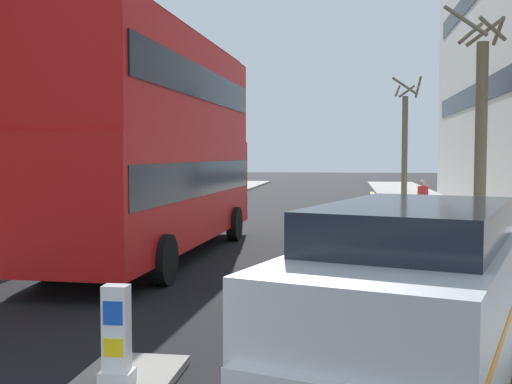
% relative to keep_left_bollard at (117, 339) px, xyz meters
% --- Properties ---
extents(sidewalk_right, '(4.00, 80.00, 0.14)m').
position_rel_keep_left_bollard_xyz_m(sidewalk_right, '(6.50, 12.40, -0.54)').
color(sidewalk_right, gray).
rests_on(sidewalk_right, ground).
extents(sidewalk_left, '(4.00, 80.00, 0.14)m').
position_rel_keep_left_bollard_xyz_m(sidewalk_left, '(-6.50, 12.40, -0.54)').
color(sidewalk_left, gray).
rests_on(sidewalk_left, ground).
extents(kerb_line_outer, '(0.10, 56.00, 0.01)m').
position_rel_keep_left_bollard_xyz_m(kerb_line_outer, '(4.40, 10.40, -0.60)').
color(kerb_line_outer, yellow).
rests_on(kerb_line_outer, ground).
extents(kerb_line_inner, '(0.10, 56.00, 0.01)m').
position_rel_keep_left_bollard_xyz_m(kerb_line_inner, '(4.24, 10.40, -0.60)').
color(kerb_line_inner, yellow).
rests_on(kerb_line_inner, ground).
extents(keep_left_bollard, '(0.36, 0.28, 1.11)m').
position_rel_keep_left_bollard_xyz_m(keep_left_bollard, '(0.00, 0.00, 0.00)').
color(keep_left_bollard, silver).
rests_on(keep_left_bollard, traffic_island).
extents(double_decker_bus_away, '(3.10, 10.89, 5.64)m').
position_rel_keep_left_bollard_xyz_m(double_decker_bus_away, '(-2.25, 9.05, 2.42)').
color(double_decker_bus_away, red).
rests_on(double_decker_bus_away, ground).
extents(taxi_minivan, '(3.26, 5.15, 2.12)m').
position_rel_keep_left_bollard_xyz_m(taxi_minivan, '(3.14, 0.06, 0.46)').
color(taxi_minivan, silver).
rests_on(taxi_minivan, ground).
extents(pedestrian_far, '(0.34, 0.22, 1.62)m').
position_rel_keep_left_bollard_xyz_m(pedestrian_far, '(5.15, 15.86, 0.38)').
color(pedestrian_far, '#2D2D38').
rests_on(pedestrian_far, sidewalk_right).
extents(street_tree_near, '(1.89, 1.91, 6.97)m').
position_rel_keep_left_bollard_xyz_m(street_tree_near, '(6.49, 13.17, 2.82)').
color(street_tree_near, '#6B6047').
rests_on(street_tree_near, sidewalk_right).
extents(street_tree_mid, '(1.51, 1.51, 6.49)m').
position_rel_keep_left_bollard_xyz_m(street_tree_mid, '(5.55, 27.19, 2.69)').
color(street_tree_mid, '#6B6047').
rests_on(street_tree_mid, sidewalk_right).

